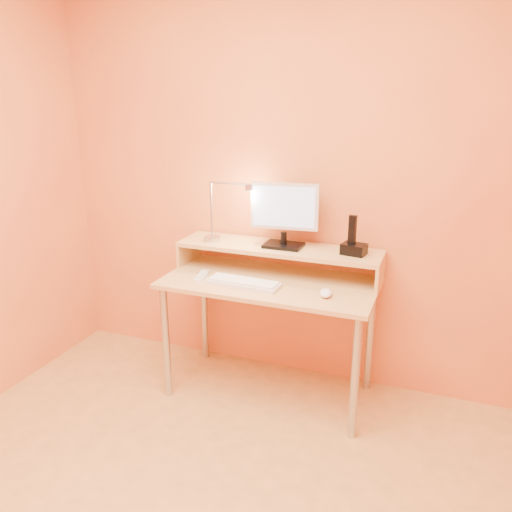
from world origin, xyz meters
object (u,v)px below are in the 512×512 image
at_px(remote_control, 202,276).
at_px(phone_dock, 354,249).
at_px(keyboard, 243,284).
at_px(lamp_base, 212,239).
at_px(mouse, 326,293).
at_px(monitor_panel, 285,206).

bearing_deg(remote_control, phone_dock, 5.01).
bearing_deg(keyboard, phone_dock, 29.86).
xyz_separation_m(phone_dock, remote_control, (-0.82, -0.25, -0.18)).
height_order(lamp_base, keyboard, lamp_base).
xyz_separation_m(lamp_base, keyboard, (0.30, -0.25, -0.16)).
bearing_deg(phone_dock, remote_control, -153.49).
bearing_deg(phone_dock, mouse, -98.31).
relative_size(monitor_panel, lamp_base, 3.89).
relative_size(phone_dock, keyboard, 0.32).
relative_size(monitor_panel, phone_dock, 2.99).
distance_m(lamp_base, remote_control, 0.27).
bearing_deg(keyboard, mouse, 4.12).
xyz_separation_m(keyboard, mouse, (0.46, 0.01, 0.01)).
xyz_separation_m(lamp_base, phone_dock, (0.85, 0.03, 0.02)).
xyz_separation_m(phone_dock, mouse, (-0.09, -0.27, -0.17)).
height_order(mouse, remote_control, mouse).
bearing_deg(monitor_panel, remote_control, -154.81).
bearing_deg(mouse, keyboard, 170.03).
distance_m(lamp_base, keyboard, 0.42).
distance_m(monitor_panel, mouse, 0.57).
xyz_separation_m(keyboard, remote_control, (-0.27, 0.03, -0.00)).
bearing_deg(phone_dock, monitor_panel, -171.64).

